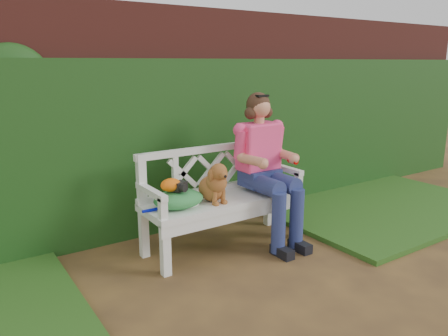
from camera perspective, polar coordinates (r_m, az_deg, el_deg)
ground at (r=3.29m, az=5.57°, el=-16.86°), size 60.00×60.00×0.00m
brick_wall at (r=4.50m, az=-9.66°, el=6.23°), size 10.00×0.30×2.20m
ivy_hedge at (r=4.34m, az=-8.33°, el=2.67°), size 10.00×0.18×1.70m
grass_right at (r=5.47m, az=19.27°, el=-4.58°), size 2.60×2.00×0.05m
garden_bench at (r=4.03m, az=0.00°, el=-7.06°), size 1.63×0.73×0.48m
seated_woman at (r=4.12m, az=4.91°, el=-0.16°), size 0.78×0.91×1.37m
dog at (r=3.78m, az=-1.41°, el=-1.77°), size 0.25×0.33×0.36m
tennis_racket at (r=3.74m, az=-5.66°, el=-4.72°), size 0.59×0.39×0.03m
green_bag at (r=3.68m, az=-5.95°, el=-4.00°), size 0.52×0.46×0.15m
camera_item at (r=3.64m, az=-5.85°, el=-2.37°), size 0.14×0.12×0.08m
baseball_glove at (r=3.62m, az=-6.97°, el=-2.20°), size 0.21×0.18×0.11m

